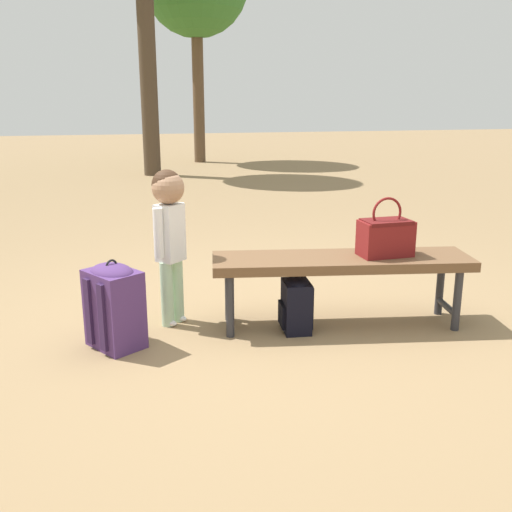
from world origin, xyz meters
name	(u,v)px	position (x,y,z in m)	size (l,w,h in m)	color
ground_plane	(257,327)	(0.00, 0.00, 0.00)	(40.00, 40.00, 0.00)	#8C704C
park_bench	(342,265)	(-0.52, 0.08, 0.39)	(1.64, 0.64, 0.45)	brown
handbag	(386,236)	(-0.79, 0.11, 0.58)	(0.33, 0.20, 0.37)	maroon
child_standing	(169,223)	(0.51, -0.19, 0.66)	(0.21, 0.20, 0.98)	#B2D8B2
backpack_large	(114,304)	(0.86, 0.09, 0.26)	(0.36, 0.39, 0.53)	#4C2D66
backpack_small	(296,303)	(-0.22, 0.11, 0.18)	(0.21, 0.23, 0.37)	black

